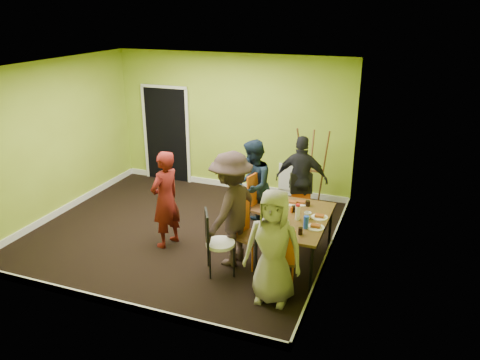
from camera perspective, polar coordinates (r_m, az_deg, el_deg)
The scene contains 28 objects.
ground at distance 8.16m, azimuth -6.89°, elevation -6.26°, with size 5.00×5.00×0.00m, color black.
room_walls at distance 7.82m, azimuth -7.20°, elevation 0.37°, with size 5.04×4.54×2.82m.
dining_table at distance 6.92m, azimuth 6.90°, elevation -5.01°, with size 0.90×1.50×0.75m.
chair_left_far at distance 7.76m, azimuth 2.50°, elevation -2.67°, with size 0.54×0.54×1.08m.
chair_left_near at distance 6.98m, azimuth 0.79°, elevation -6.09°, with size 0.50×0.50×0.95m.
chair_back_end at distance 8.24m, azimuth 7.49°, elevation -1.09°, with size 0.51×0.55×0.92m.
chair_front_end at distance 6.34m, azimuth 4.97°, elevation -9.07°, with size 0.48×0.48×0.97m.
chair_bentwood at distance 6.72m, azimuth -2.99°, elevation -7.22°, with size 0.51×0.51×0.97m.
easel at distance 8.87m, azimuth 8.78°, elevation 1.31°, with size 0.63×0.59×1.56m.
plate_near_left at distance 7.36m, azimuth 6.41°, elevation -2.85°, with size 0.23×0.23×0.01m, color white.
plate_near_right at distance 6.53m, azimuth 4.30°, elevation -5.97°, with size 0.23×0.23×0.01m, color white.
plate_far_back at distance 7.38m, azimuth 7.44°, elevation -2.84°, with size 0.24×0.24×0.01m, color white.
plate_far_front at distance 6.45m, azimuth 5.57°, elevation -6.35°, with size 0.22×0.22×0.01m, color white.
plate_wall_back at distance 6.95m, azimuth 9.66°, elevation -4.50°, with size 0.24×0.24×0.01m, color white.
plate_wall_front at distance 6.64m, azimuth 9.18°, elevation -5.71°, with size 0.25×0.25×0.01m, color white.
thermos at distance 6.80m, azimuth 7.03°, elevation -4.00°, with size 0.07×0.07×0.21m, color white.
blue_bottle at distance 6.57m, azimuth 8.06°, elevation -5.12°, with size 0.07×0.07×0.18m, color blue.
orange_bottle at distance 7.04m, azimuth 6.28°, elevation -3.64°, with size 0.03×0.03×0.09m, color orange.
glass_mid at distance 7.08m, azimuth 6.57°, elevation -3.50°, with size 0.07×0.07×0.09m, color black.
glass_back at distance 7.30m, azimuth 8.27°, elevation -2.83°, with size 0.07×0.07×0.09m, color black.
glass_front at distance 6.41m, azimuth 7.37°, elevation -6.19°, with size 0.06×0.06×0.10m, color black.
cup_a at distance 6.81m, azimuth 4.88°, elevation -4.37°, with size 0.14×0.14×0.11m, color white.
cup_b at distance 6.88m, azimuth 8.26°, elevation -4.30°, with size 0.11×0.11×0.10m, color white.
person_standing at distance 7.46m, azimuth -9.08°, elevation -2.35°, with size 0.58×0.38×1.59m, color #5A120F.
person_left_far at distance 7.90m, azimuth 1.54°, elevation -0.73°, with size 0.77×0.60×1.59m, color #142132.
person_left_near at distance 6.84m, azimuth -1.08°, elevation -3.58°, with size 1.12×0.65×1.74m, color #312320.
person_back_end at distance 8.29m, azimuth 7.51°, elevation 0.07°, with size 0.92×0.38×1.57m, color black.
person_front_end at distance 6.03m, azimuth 4.09°, elevation -8.16°, with size 0.76×0.49×1.56m, color gray.
Camera 1 is at (3.46, -6.41, 3.68)m, focal length 35.00 mm.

